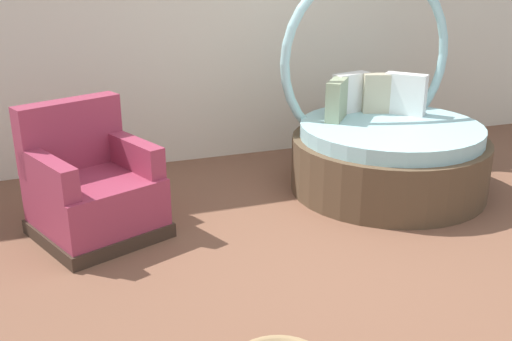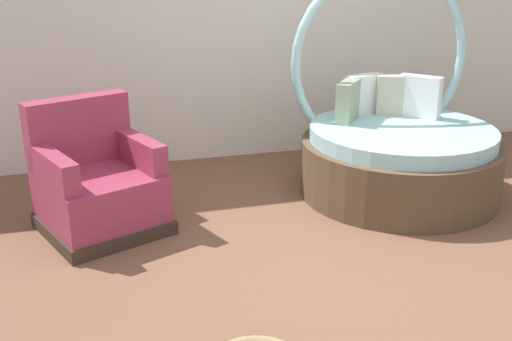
# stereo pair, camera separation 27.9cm
# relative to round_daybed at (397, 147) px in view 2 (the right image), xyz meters

# --- Properties ---
(ground_plane) EXTENTS (8.00, 8.00, 0.02)m
(ground_plane) POSITION_rel_round_daybed_xyz_m (-0.93, -1.16, -0.40)
(ground_plane) COLOR brown
(back_wall) EXTENTS (8.00, 0.12, 2.95)m
(back_wall) POSITION_rel_round_daybed_xyz_m (-0.93, 1.33, 1.08)
(back_wall) COLOR silver
(back_wall) RESTS_ON ground_plane
(round_daybed) EXTENTS (1.64, 1.64, 1.87)m
(round_daybed) POSITION_rel_round_daybed_xyz_m (0.00, 0.00, 0.00)
(round_daybed) COLOR brown
(round_daybed) RESTS_ON ground_plane
(red_armchair) EXTENTS (1.04, 1.04, 0.94)m
(red_armchair) POSITION_rel_round_daybed_xyz_m (-2.45, -0.09, -0.06)
(red_armchair) COLOR #38281E
(red_armchair) RESTS_ON ground_plane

